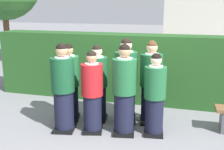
{
  "coord_description": "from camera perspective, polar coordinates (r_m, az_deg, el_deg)",
  "views": [
    {
      "loc": [
        1.49,
        -4.83,
        2.36
      ],
      "look_at": [
        0.0,
        0.28,
        1.05
      ],
      "focal_mm": 45.9,
      "sensor_mm": 36.0,
      "label": 1
    }
  ],
  "objects": [
    {
      "name": "ground_plane",
      "position": [
        5.58,
        -0.81,
        -11.2
      ],
      "size": [
        60.0,
        60.0,
        0.0
      ],
      "primitive_type": "plane",
      "color": "slate"
    },
    {
      "name": "student_front_row_0",
      "position": [
        5.46,
        -9.7,
        -2.93
      ],
      "size": [
        0.48,
        0.57,
        1.69
      ],
      "color": "black",
      "rests_on": "ground"
    },
    {
      "name": "student_in_red_blazer",
      "position": [
        5.36,
        -3.97,
        -3.77
      ],
      "size": [
        0.47,
        0.54,
        1.56
      ],
      "color": "black",
      "rests_on": "ground"
    },
    {
      "name": "student_front_row_2",
      "position": [
        5.26,
        2.45,
        -3.37
      ],
      "size": [
        0.48,
        0.55,
        1.69
      ],
      "color": "black",
      "rests_on": "ground"
    },
    {
      "name": "student_front_row_3",
      "position": [
        5.29,
        8.52,
        -4.29
      ],
      "size": [
        0.41,
        0.51,
        1.53
      ],
      "color": "black",
      "rests_on": "ground"
    },
    {
      "name": "student_rear_row_0",
      "position": [
        5.98,
        -8.51,
        -1.81
      ],
      "size": [
        0.48,
        0.54,
        1.61
      ],
      "color": "black",
      "rests_on": "ground"
    },
    {
      "name": "student_rear_row_1",
      "position": [
        5.89,
        -2.92,
        -1.99
      ],
      "size": [
        0.44,
        0.53,
        1.59
      ],
      "color": "black",
      "rests_on": "ground"
    },
    {
      "name": "student_rear_row_2",
      "position": [
        5.8,
        2.77,
        -1.53
      ],
      "size": [
        0.49,
        0.57,
        1.73
      ],
      "color": "black",
      "rests_on": "ground"
    },
    {
      "name": "student_rear_row_3",
      "position": [
        5.79,
        7.75,
        -1.87
      ],
      "size": [
        0.47,
        0.55,
        1.69
      ],
      "color": "black",
      "rests_on": "ground"
    },
    {
      "name": "hedge",
      "position": [
        7.14,
        3.83,
        1.45
      ],
      "size": [
        7.0,
        0.7,
        1.66
      ],
      "color": "#214C1E",
      "rests_on": "ground"
    }
  ]
}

